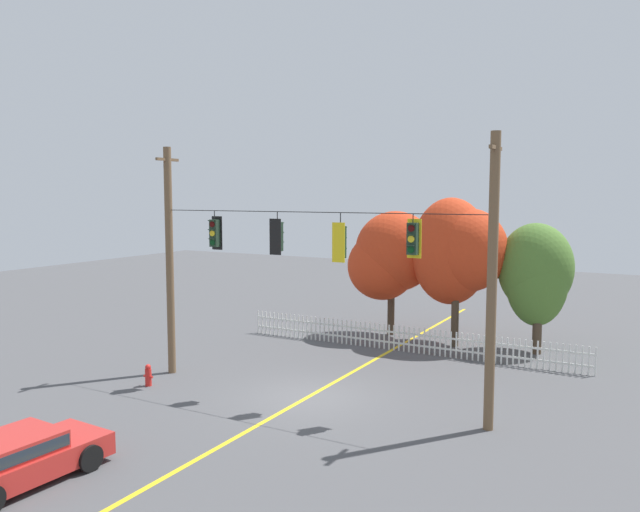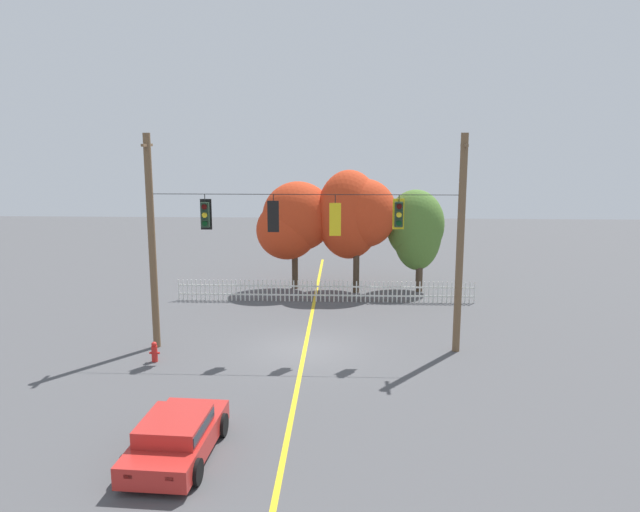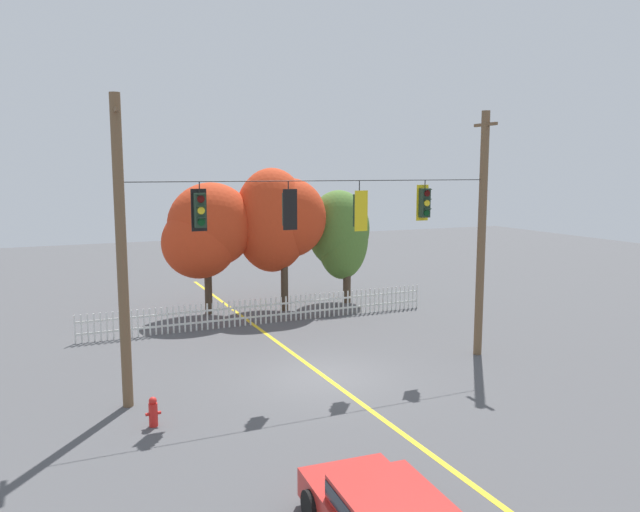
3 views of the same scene
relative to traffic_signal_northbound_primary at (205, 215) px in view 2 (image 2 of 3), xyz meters
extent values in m
plane|color=#4C4C4F|center=(3.74, -0.01, -5.24)|extent=(80.00, 80.00, 0.00)
cube|color=gold|center=(3.74, -0.01, -5.24)|extent=(0.16, 36.00, 0.01)
cylinder|color=brown|center=(-2.10, -0.01, -1.11)|extent=(0.28, 0.28, 8.28)
cylinder|color=brown|center=(9.58, -0.01, -1.11)|extent=(0.28, 0.28, 8.28)
cube|color=brown|center=(-2.10, -0.01, 2.58)|extent=(0.10, 1.10, 0.10)
cube|color=brown|center=(9.58, -0.01, 2.58)|extent=(0.10, 1.10, 0.10)
cylinder|color=black|center=(3.74, -0.01, 0.78)|extent=(11.48, 0.02, 0.02)
cylinder|color=black|center=(0.00, -0.01, 0.62)|extent=(0.03, 0.03, 0.31)
cube|color=black|center=(0.00, 0.12, 0.00)|extent=(0.43, 0.02, 1.17)
cube|color=#1E3323|center=(0.00, -0.01, 0.00)|extent=(0.30, 0.24, 0.94)
cylinder|color=#410706|center=(0.00, -0.14, 0.31)|extent=(0.20, 0.03, 0.20)
cube|color=#1E3323|center=(0.00, -0.19, 0.42)|extent=(0.22, 0.12, 0.06)
cylinder|color=yellow|center=(0.00, -0.14, 0.00)|extent=(0.20, 0.03, 0.20)
cube|color=#1E3323|center=(0.00, -0.19, 0.11)|extent=(0.22, 0.12, 0.06)
cylinder|color=#073513|center=(0.00, -0.14, -0.32)|extent=(0.20, 0.03, 0.20)
cube|color=#1E3323|center=(0.00, -0.19, -0.20)|extent=(0.22, 0.12, 0.06)
cylinder|color=black|center=(2.59, -0.01, 0.61)|extent=(0.03, 0.03, 0.34)
cube|color=black|center=(2.59, -0.14, -0.04)|extent=(0.43, 0.02, 1.18)
cube|color=#1E3323|center=(2.59, -0.01, -0.04)|extent=(0.30, 0.24, 0.95)
cylinder|color=#410706|center=(2.59, 0.13, 0.28)|extent=(0.20, 0.03, 0.20)
cube|color=#1E3323|center=(2.59, 0.17, 0.39)|extent=(0.22, 0.12, 0.06)
cylinder|color=yellow|center=(2.59, 0.13, -0.04)|extent=(0.20, 0.03, 0.20)
cube|color=#1E3323|center=(2.59, 0.17, 0.07)|extent=(0.22, 0.12, 0.06)
cylinder|color=#073513|center=(2.59, 0.13, -0.36)|extent=(0.20, 0.03, 0.20)
cube|color=#1E3323|center=(2.59, 0.17, -0.24)|extent=(0.22, 0.12, 0.06)
cylinder|color=black|center=(4.90, -0.01, 0.57)|extent=(0.03, 0.03, 0.42)
cube|color=yellow|center=(4.90, -0.14, -0.14)|extent=(0.43, 0.02, 1.23)
cube|color=black|center=(4.90, -0.01, -0.14)|extent=(0.30, 0.24, 0.99)
cylinder|color=#410706|center=(4.90, 0.13, 0.19)|extent=(0.20, 0.03, 0.20)
cube|color=black|center=(4.90, 0.17, 0.31)|extent=(0.22, 0.12, 0.06)
cylinder|color=yellow|center=(4.90, 0.13, -0.14)|extent=(0.20, 0.03, 0.20)
cube|color=black|center=(4.90, 0.17, -0.02)|extent=(0.22, 0.12, 0.06)
cylinder|color=#073513|center=(4.90, 0.13, -0.47)|extent=(0.20, 0.03, 0.20)
cube|color=black|center=(4.90, 0.17, -0.36)|extent=(0.22, 0.12, 0.06)
cylinder|color=black|center=(7.26, -0.01, 0.64)|extent=(0.03, 0.03, 0.26)
cube|color=yellow|center=(7.26, 0.12, 0.05)|extent=(0.43, 0.02, 1.15)
cube|color=#1E3323|center=(7.26, -0.01, 0.05)|extent=(0.30, 0.24, 0.93)
cylinder|color=#410706|center=(7.26, -0.14, 0.36)|extent=(0.20, 0.03, 0.20)
cube|color=#1E3323|center=(7.26, -0.19, 0.47)|extent=(0.22, 0.12, 0.06)
cylinder|color=yellow|center=(7.26, -0.14, 0.05)|extent=(0.20, 0.03, 0.20)
cube|color=#1E3323|center=(7.26, -0.19, 0.16)|extent=(0.22, 0.12, 0.06)
cylinder|color=#073513|center=(7.26, -0.14, -0.26)|extent=(0.20, 0.03, 0.20)
cube|color=#1E3323|center=(7.26, -0.19, -0.15)|extent=(0.22, 0.12, 0.06)
cube|color=silver|center=(-3.12, 7.07, -4.71)|extent=(0.06, 0.04, 1.08)
cube|color=silver|center=(-2.89, 7.07, -4.71)|extent=(0.06, 0.04, 1.08)
cube|color=silver|center=(-2.67, 7.07, -4.71)|extent=(0.06, 0.04, 1.08)
cube|color=silver|center=(-2.45, 7.07, -4.71)|extent=(0.06, 0.04, 1.08)
cube|color=silver|center=(-2.22, 7.07, -4.71)|extent=(0.06, 0.04, 1.08)
cube|color=silver|center=(-2.00, 7.07, -4.71)|extent=(0.06, 0.04, 1.08)
cube|color=silver|center=(-1.77, 7.07, -4.71)|extent=(0.06, 0.04, 1.08)
cube|color=silver|center=(-1.55, 7.07, -4.71)|extent=(0.06, 0.04, 1.08)
cube|color=silver|center=(-1.32, 7.07, -4.71)|extent=(0.06, 0.04, 1.08)
cube|color=silver|center=(-1.10, 7.07, -4.71)|extent=(0.06, 0.04, 1.08)
cube|color=silver|center=(-0.88, 7.07, -4.71)|extent=(0.06, 0.04, 1.08)
cube|color=silver|center=(-0.65, 7.07, -4.71)|extent=(0.06, 0.04, 1.08)
cube|color=silver|center=(-0.43, 7.07, -4.71)|extent=(0.06, 0.04, 1.08)
cube|color=silver|center=(-0.20, 7.07, -4.71)|extent=(0.06, 0.04, 1.08)
cube|color=silver|center=(0.02, 7.07, -4.71)|extent=(0.06, 0.04, 1.08)
cube|color=silver|center=(0.25, 7.07, -4.71)|extent=(0.06, 0.04, 1.08)
cube|color=silver|center=(0.47, 7.07, -4.71)|extent=(0.06, 0.04, 1.08)
cube|color=silver|center=(0.69, 7.07, -4.71)|extent=(0.06, 0.04, 1.08)
cube|color=silver|center=(0.92, 7.07, -4.71)|extent=(0.06, 0.04, 1.08)
cube|color=silver|center=(1.14, 7.07, -4.71)|extent=(0.06, 0.04, 1.08)
cube|color=silver|center=(1.37, 7.07, -4.71)|extent=(0.06, 0.04, 1.08)
cube|color=silver|center=(1.59, 7.07, -4.71)|extent=(0.06, 0.04, 1.08)
cube|color=silver|center=(1.82, 7.07, -4.71)|extent=(0.06, 0.04, 1.08)
cube|color=silver|center=(2.04, 7.07, -4.71)|extent=(0.06, 0.04, 1.08)
cube|color=silver|center=(2.26, 7.07, -4.71)|extent=(0.06, 0.04, 1.08)
cube|color=silver|center=(2.49, 7.07, -4.71)|extent=(0.06, 0.04, 1.08)
cube|color=silver|center=(2.71, 7.07, -4.71)|extent=(0.06, 0.04, 1.08)
cube|color=silver|center=(2.94, 7.07, -4.71)|extent=(0.06, 0.04, 1.08)
cube|color=silver|center=(3.16, 7.07, -4.71)|extent=(0.06, 0.04, 1.08)
cube|color=silver|center=(3.39, 7.07, -4.71)|extent=(0.06, 0.04, 1.08)
cube|color=silver|center=(3.61, 7.07, -4.71)|extent=(0.06, 0.04, 1.08)
cube|color=silver|center=(3.83, 7.07, -4.71)|extent=(0.06, 0.04, 1.08)
cube|color=silver|center=(4.06, 7.07, -4.71)|extent=(0.06, 0.04, 1.08)
cube|color=silver|center=(4.28, 7.07, -4.71)|extent=(0.06, 0.04, 1.08)
cube|color=silver|center=(4.51, 7.07, -4.71)|extent=(0.06, 0.04, 1.08)
cube|color=silver|center=(4.73, 7.07, -4.71)|extent=(0.06, 0.04, 1.08)
cube|color=silver|center=(4.96, 7.07, -4.71)|extent=(0.06, 0.04, 1.08)
cube|color=silver|center=(5.18, 7.07, -4.71)|extent=(0.06, 0.04, 1.08)
cube|color=silver|center=(5.40, 7.07, -4.71)|extent=(0.06, 0.04, 1.08)
cube|color=silver|center=(5.63, 7.07, -4.71)|extent=(0.06, 0.04, 1.08)
cube|color=silver|center=(5.85, 7.07, -4.71)|extent=(0.06, 0.04, 1.08)
cube|color=silver|center=(6.08, 7.07, -4.71)|extent=(0.06, 0.04, 1.08)
cube|color=silver|center=(6.30, 7.07, -4.71)|extent=(0.06, 0.04, 1.08)
cube|color=silver|center=(6.53, 7.07, -4.71)|extent=(0.06, 0.04, 1.08)
cube|color=silver|center=(6.75, 7.07, -4.71)|extent=(0.06, 0.04, 1.08)
cube|color=silver|center=(6.97, 7.07, -4.71)|extent=(0.06, 0.04, 1.08)
cube|color=silver|center=(7.20, 7.07, -4.71)|extent=(0.06, 0.04, 1.08)
cube|color=silver|center=(7.42, 7.07, -4.71)|extent=(0.06, 0.04, 1.08)
cube|color=silver|center=(7.65, 7.07, -4.71)|extent=(0.06, 0.04, 1.08)
cube|color=silver|center=(7.87, 7.07, -4.71)|extent=(0.06, 0.04, 1.08)
cube|color=silver|center=(8.10, 7.07, -4.71)|extent=(0.06, 0.04, 1.08)
cube|color=silver|center=(8.32, 7.07, -4.71)|extent=(0.06, 0.04, 1.08)
cube|color=silver|center=(8.54, 7.07, -4.71)|extent=(0.06, 0.04, 1.08)
cube|color=silver|center=(8.77, 7.07, -4.71)|extent=(0.06, 0.04, 1.08)
cube|color=silver|center=(8.99, 7.07, -4.71)|extent=(0.06, 0.04, 1.08)
cube|color=silver|center=(9.22, 7.07, -4.71)|extent=(0.06, 0.04, 1.08)
cube|color=silver|center=(9.44, 7.07, -4.71)|extent=(0.06, 0.04, 1.08)
cube|color=silver|center=(9.67, 7.07, -4.71)|extent=(0.06, 0.04, 1.08)
cube|color=silver|center=(9.89, 7.07, -4.71)|extent=(0.06, 0.04, 1.08)
cube|color=silver|center=(10.11, 7.07, -4.71)|extent=(0.06, 0.04, 1.08)
cube|color=silver|center=(10.34, 7.07, -4.71)|extent=(0.06, 0.04, 1.08)
cube|color=silver|center=(10.56, 7.07, -4.71)|extent=(0.06, 0.04, 1.08)
cube|color=silver|center=(10.79, 7.07, -4.71)|extent=(0.06, 0.04, 1.08)
cube|color=silver|center=(11.01, 7.07, -4.71)|extent=(0.06, 0.04, 1.08)
cube|color=silver|center=(11.24, 7.07, -4.71)|extent=(0.06, 0.04, 1.08)
cube|color=silver|center=(11.46, 7.07, -4.71)|extent=(0.06, 0.04, 1.08)
cube|color=silver|center=(11.69, 7.07, -4.71)|extent=(0.06, 0.04, 1.08)
cube|color=silver|center=(4.28, 7.10, -4.92)|extent=(14.80, 0.03, 0.08)
cube|color=silver|center=(4.28, 7.10, -4.47)|extent=(14.80, 0.03, 0.08)
cylinder|color=#473828|center=(2.55, 9.82, -4.03)|extent=(0.33, 0.33, 2.43)
ellipsoid|color=red|center=(2.16, 9.58, -2.00)|extent=(3.27, 2.82, 3.15)
ellipsoid|color=red|center=(2.74, 9.80, -1.29)|extent=(3.82, 3.23, 3.73)
cylinder|color=#473828|center=(5.86, 9.04, -3.87)|extent=(0.33, 0.33, 2.75)
ellipsoid|color=red|center=(5.46, 9.50, -1.14)|extent=(3.44, 3.19, 4.70)
ellipsoid|color=red|center=(6.28, 9.39, -1.05)|extent=(3.37, 3.03, 3.61)
cylinder|color=#473828|center=(9.22, 9.43, -4.28)|extent=(0.37, 0.37, 1.92)
ellipsoid|color=#4C752D|center=(9.09, 9.66, -2.08)|extent=(2.57, 2.11, 4.07)
ellipsoid|color=#4C752D|center=(8.99, 9.89, -1.71)|extent=(3.09, 2.60, 3.74)
cube|color=red|center=(1.01, -8.47, -4.79)|extent=(1.98, 4.05, 0.55)
cube|color=red|center=(1.00, -8.62, -4.31)|extent=(1.65, 1.99, 0.42)
cube|color=#232D38|center=(1.00, -8.62, -4.31)|extent=(1.68, 1.91, 0.27)
cylinder|color=black|center=(0.20, -7.19, -4.92)|extent=(0.22, 0.65, 0.64)
cylinder|color=black|center=(1.96, -7.29, -4.92)|extent=(0.22, 0.65, 0.64)
cylinder|color=black|center=(0.06, -9.64, -4.92)|extent=(0.22, 0.65, 0.64)
cylinder|color=black|center=(1.81, -9.74, -4.92)|extent=(0.22, 0.65, 0.64)
cube|color=white|center=(0.64, -6.48, -4.69)|extent=(0.20, 0.05, 0.10)
cube|color=white|center=(1.60, -6.54, -4.69)|extent=(0.20, 0.05, 0.10)
cube|color=red|center=(0.41, -10.39, -4.69)|extent=(0.20, 0.05, 0.10)
cube|color=red|center=(1.38, -10.45, -4.69)|extent=(0.20, 0.05, 0.10)
cylinder|color=red|center=(-1.69, -1.65, -4.95)|extent=(0.22, 0.22, 0.59)
sphere|color=red|center=(-1.69, -1.65, -4.59)|extent=(0.20, 0.20, 0.20)
cylinder|color=red|center=(-1.84, -1.65, -4.92)|extent=(0.08, 0.08, 0.08)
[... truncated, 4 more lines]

